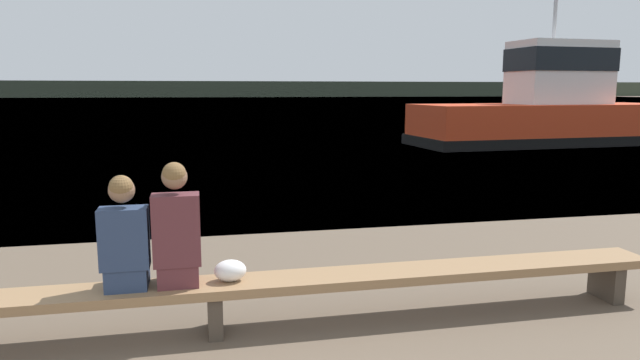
% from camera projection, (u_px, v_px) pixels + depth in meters
% --- Properties ---
extents(water_surface, '(240.00, 240.00, 0.00)m').
position_uv_depth(water_surface, '(195.00, 99.00, 123.74)').
color(water_surface, '#5684A3').
rests_on(water_surface, ground).
extents(far_shoreline, '(600.00, 12.00, 4.22)m').
position_uv_depth(far_shoreline, '(195.00, 89.00, 154.85)').
color(far_shoreline, '#384233').
rests_on(far_shoreline, ground).
extents(bench_main, '(8.16, 0.45, 0.44)m').
position_uv_depth(bench_main, '(214.00, 291.00, 4.77)').
color(bench_main, '#8E6B47').
rests_on(bench_main, ground).
extents(person_left, '(0.38, 0.36, 0.94)m').
position_uv_depth(person_left, '(125.00, 239.00, 4.54)').
color(person_left, navy).
rests_on(person_left, bench_main).
extents(person_right, '(0.38, 0.36, 1.03)m').
position_uv_depth(person_right, '(177.00, 231.00, 4.62)').
color(person_right, '#56282D').
rests_on(person_right, bench_main).
extents(shopping_bag, '(0.27, 0.20, 0.18)m').
position_uv_depth(shopping_bag, '(230.00, 271.00, 4.78)').
color(shopping_bag, white).
rests_on(shopping_bag, bench_main).
extents(tugboat_red, '(10.34, 3.95, 6.94)m').
position_uv_depth(tugboat_red, '(549.00, 112.00, 21.37)').
color(tugboat_red, red).
rests_on(tugboat_red, water_surface).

